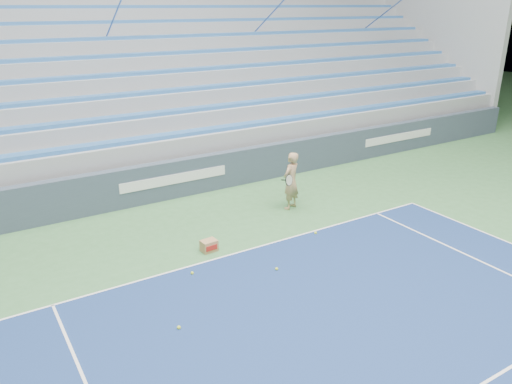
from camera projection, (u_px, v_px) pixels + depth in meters
sponsor_barrier at (173, 179)px, 14.25m from camera, size 30.00×0.32×1.10m
bleachers at (108, 89)px, 18.16m from camera, size 31.00×9.15×7.30m
tennis_player at (291, 181)px, 13.37m from camera, size 0.94×0.90×1.58m
ball_box at (209, 246)px, 11.24m from camera, size 0.37×0.30×0.26m
tennis_ball_0 at (179, 328)px, 8.55m from camera, size 0.07×0.07×0.07m
tennis_ball_1 at (277, 269)px, 10.45m from camera, size 0.07×0.07×0.07m
tennis_ball_2 at (192, 273)px, 10.28m from camera, size 0.07×0.07×0.07m
tennis_ball_3 at (316, 233)px, 12.10m from camera, size 0.07×0.07×0.07m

